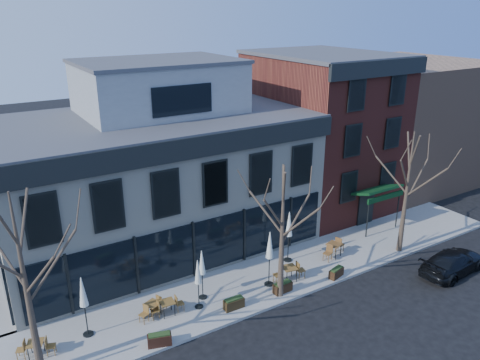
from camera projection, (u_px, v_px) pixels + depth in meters
ground at (194, 279)px, 25.82m from camera, size 120.00×120.00×0.00m
sidewalk_front at (265, 279)px, 25.68m from camera, size 33.50×4.70×0.15m
corner_building at (155, 172)px, 28.27m from camera, size 18.39×10.39×11.10m
red_brick_building at (321, 130)px, 34.25m from camera, size 8.20×11.78×11.18m
bg_building at (401, 120)px, 40.21m from camera, size 12.00×12.00×10.00m
tree_corner at (26, 286)px, 17.61m from camera, size 3.93×3.98×7.92m
tree_mid at (282, 231)px, 22.88m from camera, size 3.50×3.55×7.04m
tree_right at (407, 191)px, 27.23m from camera, size 3.72×3.77×7.48m
parked_sedan at (453, 262)px, 26.24m from camera, size 4.69×2.17×1.33m
cafe_set_0 at (36, 347)px, 19.76m from camera, size 1.65×0.95×0.85m
cafe_set_1 at (153, 308)px, 22.37m from camera, size 1.65×1.03×0.86m
cafe_set_2 at (167, 306)px, 22.45m from camera, size 1.70×0.72×0.88m
cafe_set_4 at (289, 272)px, 25.26m from camera, size 1.91×0.87×0.98m
cafe_set_5 at (334, 248)px, 27.72m from camera, size 1.95×1.03×1.00m
umbrella_0 at (83, 295)px, 20.47m from camera, size 0.48×0.48×2.99m
umbrella_1 at (198, 274)px, 22.50m from camera, size 0.42×0.42×2.66m
umbrella_2 at (202, 265)px, 23.25m from camera, size 0.43×0.43×2.71m
umbrella_3 at (270, 248)px, 24.27m from camera, size 0.50×0.50×3.13m
umbrella_4 at (289, 227)px, 26.66m from camera, size 0.50×0.50×3.10m
planter_0 at (159, 339)px, 20.46m from camera, size 1.12×0.71×0.58m
planter_1 at (234, 303)px, 22.97m from camera, size 1.03×0.43×0.57m
planter_2 at (283, 287)px, 24.30m from camera, size 1.05×0.46×0.58m
planter_3 at (336, 272)px, 25.66m from camera, size 1.03×0.62×0.54m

